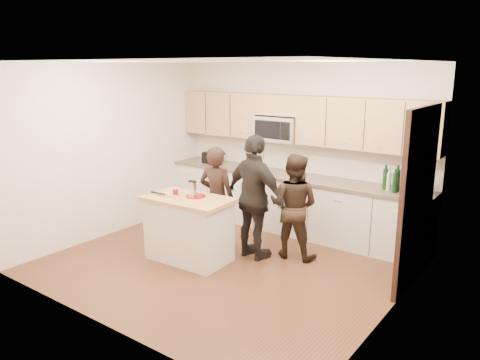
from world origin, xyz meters
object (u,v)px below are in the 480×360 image
Objects in this scene: toaster at (211,158)px; woman_left at (217,198)px; island at (189,229)px; woman_center at (293,206)px; woman_right at (255,198)px.

toaster is 0.18× the size of woman_left.
island is 2.25m from toaster.
woman_center is (1.10, 0.96, 0.29)m from island.
island is 0.80× the size of woman_left.
woman_center reaches higher than island.
woman_left is at bearing 81.82° from island.
island is 4.56× the size of toaster.
toaster is at bearing -31.78° from woman_center.
woman_left is (1.18, -1.30, -0.27)m from toaster.
island is 1.49m from woman_center.
woman_center reaches higher than toaster.
toaster is 0.15× the size of woman_right.
woman_left is 1.04× the size of woman_center.
woman_left is at bearing 11.14° from woman_center.
woman_left is 0.65m from woman_right.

